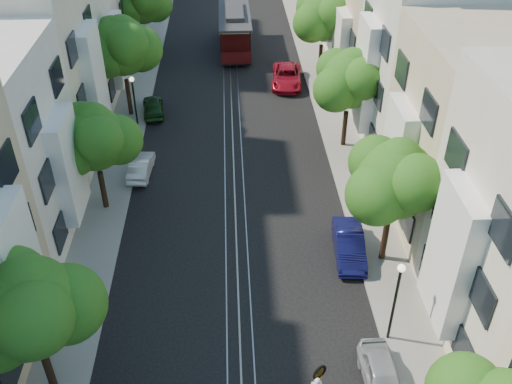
{
  "coord_description": "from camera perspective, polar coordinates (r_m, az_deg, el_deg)",
  "views": [
    {
      "loc": [
        -0.13,
        -11.84,
        19.29
      ],
      "look_at": [
        1.09,
        12.01,
        2.2
      ],
      "focal_mm": 40.0,
      "sensor_mm": 36.0,
      "label": 1
    }
  ],
  "objects": [
    {
      "name": "tree_w_a",
      "position": [
        21.25,
        -21.66,
        -10.89
      ],
      "size": [
        4.93,
        4.08,
        6.68
      ],
      "color": "black",
      "rests_on": "ground"
    },
    {
      "name": "lamp_west",
      "position": [
        38.12,
        -12.1,
        9.22
      ],
      "size": [
        0.32,
        0.32,
        4.16
      ],
      "color": "black",
      "rests_on": "ground"
    },
    {
      "name": "cable_car",
      "position": [
        51.86,
        -2.14,
        16.05
      ],
      "size": [
        2.74,
        8.65,
        3.32
      ],
      "rotation": [
        0.0,
        0.0,
        0.0
      ],
      "color": "black",
      "rests_on": "ground"
    },
    {
      "name": "tree_e_c",
      "position": [
        35.81,
        9.43,
        10.89
      ],
      "size": [
        4.84,
        3.99,
        6.52
      ],
      "color": "black",
      "rests_on": "ground"
    },
    {
      "name": "lane_line",
      "position": [
        44.26,
        -2.5,
        9.72
      ],
      "size": [
        0.08,
        80.0,
        0.01
      ],
      "primitive_type": "cube",
      "color": "tan",
      "rests_on": "ground"
    },
    {
      "name": "tree_e_b",
      "position": [
        26.45,
        13.83,
        1.04
      ],
      "size": [
        4.93,
        4.08,
        6.68
      ],
      "color": "black",
      "rests_on": "ground"
    },
    {
      "name": "parked_car_e_near",
      "position": [
        23.71,
        12.5,
        -17.66
      ],
      "size": [
        1.48,
        3.55,
        1.2
      ],
      "primitive_type": "imported",
      "rotation": [
        0.0,
        0.0,
        0.02
      ],
      "color": "#A2A8AE",
      "rests_on": "ground"
    },
    {
      "name": "parked_car_w_mid",
      "position": [
        35.08,
        -11.44,
        2.54
      ],
      "size": [
        1.41,
        3.46,
        1.12
      ],
      "primitive_type": "imported",
      "rotation": [
        0.0,
        0.0,
        3.07
      ],
      "color": "silver",
      "rests_on": "ground"
    },
    {
      "name": "tree_w_b",
      "position": [
        30.61,
        -15.82,
        5.03
      ],
      "size": [
        4.72,
        3.87,
        6.27
      ],
      "color": "black",
      "rests_on": "ground"
    },
    {
      "name": "rail_slot",
      "position": [
        44.26,
        -2.5,
        9.73
      ],
      "size": [
        0.06,
        80.0,
        0.02
      ],
      "primitive_type": "cube",
      "color": "gray",
      "rests_on": "ground"
    },
    {
      "name": "townhouses_west",
      "position": [
        43.81,
        -18.94,
        14.81
      ],
      "size": [
        7.75,
        72.0,
        11.76
      ],
      "color": "silver",
      "rests_on": "ground"
    },
    {
      "name": "rail_left",
      "position": [
        44.26,
        -3.22,
        9.71
      ],
      "size": [
        0.06,
        80.0,
        0.02
      ],
      "primitive_type": "cube",
      "color": "gray",
      "rests_on": "ground"
    },
    {
      "name": "rail_right",
      "position": [
        44.26,
        -1.78,
        9.75
      ],
      "size": [
        0.06,
        80.0,
        0.02
      ],
      "primitive_type": "cube",
      "color": "gray",
      "rests_on": "ground"
    },
    {
      "name": "tree_w_c",
      "position": [
        40.08,
        -13.19,
        13.89
      ],
      "size": [
        5.13,
        4.28,
        7.09
      ],
      "color": "black",
      "rests_on": "ground"
    },
    {
      "name": "sidewalk_east",
      "position": [
        44.85,
        6.94,
        9.93
      ],
      "size": [
        2.5,
        80.0,
        0.12
      ],
      "primitive_type": "cube",
      "color": "gray",
      "rests_on": "ground"
    },
    {
      "name": "parked_car_e_far",
      "position": [
        45.61,
        3.09,
        11.45
      ],
      "size": [
        2.76,
        5.08,
        1.35
      ],
      "primitive_type": "imported",
      "rotation": [
        0.0,
        0.0,
        -0.11
      ],
      "color": "maroon",
      "rests_on": "ground"
    },
    {
      "name": "tree_e_d",
      "position": [
        45.78,
        6.82,
        16.99
      ],
      "size": [
        5.01,
        4.16,
        6.85
      ],
      "color": "black",
      "rests_on": "ground"
    },
    {
      "name": "sidewalk_west",
      "position": [
        44.8,
        -11.94,
        9.38
      ],
      "size": [
        2.5,
        80.0,
        0.12
      ],
      "primitive_type": "cube",
      "color": "gray",
      "rests_on": "ground"
    },
    {
      "name": "ground",
      "position": [
        44.26,
        -2.5,
        9.72
      ],
      "size": [
        200.0,
        200.0,
        0.0
      ],
      "primitive_type": "plane",
      "color": "black",
      "rests_on": "ground"
    },
    {
      "name": "lamp_east",
      "position": [
        23.72,
        13.9,
        -9.65
      ],
      "size": [
        0.32,
        0.32,
        4.16
      ],
      "color": "black",
      "rests_on": "ground"
    },
    {
      "name": "parked_car_w_far",
      "position": [
        41.76,
        -10.24,
        8.42
      ],
      "size": [
        1.89,
        3.72,
        1.21
      ],
      "primitive_type": "imported",
      "rotation": [
        0.0,
        0.0,
        3.28
      ],
      "color": "#163716",
      "rests_on": "ground"
    },
    {
      "name": "townhouses_east",
      "position": [
        43.85,
        13.65,
        15.87
      ],
      "size": [
        7.75,
        72.0,
        12.0
      ],
      "color": "beige",
      "rests_on": "ground"
    },
    {
      "name": "tree_w_d",
      "position": [
        50.51,
        -11.34,
        18.03
      ],
      "size": [
        4.84,
        3.99,
        6.52
      ],
      "color": "black",
      "rests_on": "ground"
    },
    {
      "name": "parked_car_e_mid",
      "position": [
        28.85,
        9.29,
        -5.22
      ],
      "size": [
        1.63,
        4.03,
        1.3
      ],
      "primitive_type": "imported",
      "rotation": [
        0.0,
        0.0,
        -0.06
      ],
      "color": "#0D0E42",
      "rests_on": "ground"
    }
  ]
}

